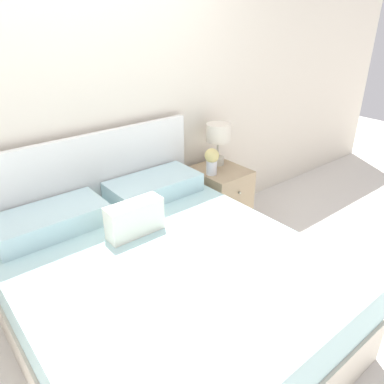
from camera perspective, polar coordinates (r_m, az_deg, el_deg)
name	(u,v)px	position (r m, az deg, el deg)	size (l,w,h in m)	color
ground_plane	(100,261)	(3.25, -13.78, -10.22)	(12.00, 12.00, 0.00)	silver
wall_back	(75,103)	(2.77, -17.38, 12.80)	(8.00, 0.06, 2.60)	silver
bed	(161,287)	(2.42, -4.79, -14.29)	(1.71, 1.93, 1.09)	beige
nightstand	(220,201)	(3.42, 4.22, -1.30)	(0.41, 0.49, 0.62)	tan
table_lamp	(218,136)	(3.31, 4.02, 8.49)	(0.21, 0.21, 0.37)	beige
flower_vase	(212,160)	(3.15, 3.05, 4.93)	(0.12, 0.12, 0.23)	white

